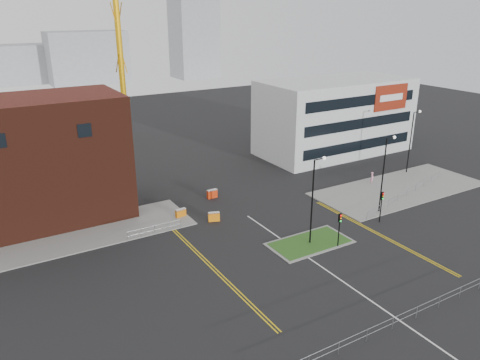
% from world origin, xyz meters
% --- Properties ---
extents(ground, '(200.00, 200.00, 0.00)m').
position_xyz_m(ground, '(0.00, 0.00, 0.00)').
color(ground, black).
rests_on(ground, ground).
extents(pavement_left, '(28.00, 8.00, 0.12)m').
position_xyz_m(pavement_left, '(-20.00, 22.00, 0.06)').
color(pavement_left, slate).
rests_on(pavement_left, ground).
extents(pavement_right, '(24.00, 10.00, 0.12)m').
position_xyz_m(pavement_right, '(22.00, 14.00, 0.06)').
color(pavement_right, slate).
rests_on(pavement_right, ground).
extents(island_kerb, '(8.60, 4.60, 0.08)m').
position_xyz_m(island_kerb, '(2.00, 8.00, 0.04)').
color(island_kerb, slate).
rests_on(island_kerb, ground).
extents(grass_island, '(8.00, 4.00, 0.12)m').
position_xyz_m(grass_island, '(2.00, 8.00, 0.06)').
color(grass_island, '#234918').
rests_on(grass_island, ground).
extents(brick_building, '(24.20, 10.07, 14.24)m').
position_xyz_m(brick_building, '(-22.97, 28.00, 6.85)').
color(brick_building, '#451C11').
rests_on(brick_building, ground).
extents(office_block, '(25.00, 12.20, 12.00)m').
position_xyz_m(office_block, '(26.01, 31.97, 6.00)').
color(office_block, silver).
rests_on(office_block, ground).
extents(streetlamp_island, '(1.46, 0.36, 9.18)m').
position_xyz_m(streetlamp_island, '(2.22, 8.00, 5.41)').
color(streetlamp_island, black).
rests_on(streetlamp_island, ground).
extents(streetlamp_right_near, '(1.46, 0.36, 9.18)m').
position_xyz_m(streetlamp_right_near, '(14.22, 10.00, 5.41)').
color(streetlamp_right_near, black).
rests_on(streetlamp_right_near, ground).
extents(streetlamp_right_far, '(1.46, 0.36, 9.18)m').
position_xyz_m(streetlamp_right_far, '(28.22, 18.00, 5.41)').
color(streetlamp_right_far, black).
rests_on(streetlamp_right_far, ground).
extents(traffic_light_island, '(0.28, 0.33, 3.65)m').
position_xyz_m(traffic_light_island, '(4.00, 5.98, 2.57)').
color(traffic_light_island, black).
rests_on(traffic_light_island, ground).
extents(traffic_light_right, '(0.28, 0.33, 3.65)m').
position_xyz_m(traffic_light_right, '(12.00, 7.98, 2.57)').
color(traffic_light_right, black).
rests_on(traffic_light_right, ground).
extents(railing_front, '(24.05, 0.05, 1.10)m').
position_xyz_m(railing_front, '(0.00, -6.00, 0.78)').
color(railing_front, gray).
rests_on(railing_front, ground).
extents(railing_left, '(6.05, 0.05, 1.10)m').
position_xyz_m(railing_left, '(-11.00, 18.00, 0.74)').
color(railing_left, gray).
rests_on(railing_left, ground).
extents(railing_right, '(19.05, 5.05, 1.10)m').
position_xyz_m(railing_right, '(20.50, 11.50, 0.78)').
color(railing_right, gray).
rests_on(railing_right, ground).
extents(centre_line, '(0.15, 30.00, 0.01)m').
position_xyz_m(centre_line, '(0.00, 2.00, 0.01)').
color(centre_line, silver).
rests_on(centre_line, ground).
extents(yellow_left_a, '(0.12, 24.00, 0.01)m').
position_xyz_m(yellow_left_a, '(-9.00, 10.00, 0.01)').
color(yellow_left_a, gold).
rests_on(yellow_left_a, ground).
extents(yellow_left_b, '(0.12, 24.00, 0.01)m').
position_xyz_m(yellow_left_b, '(-8.70, 10.00, 0.01)').
color(yellow_left_b, gold).
rests_on(yellow_left_b, ground).
extents(yellow_right_a, '(0.12, 20.00, 0.01)m').
position_xyz_m(yellow_right_a, '(9.50, 6.00, 0.01)').
color(yellow_right_a, gold).
rests_on(yellow_right_a, ground).
extents(yellow_right_b, '(0.12, 20.00, 0.01)m').
position_xyz_m(yellow_right_b, '(9.80, 6.00, 0.01)').
color(yellow_right_b, gold).
rests_on(yellow_right_b, ground).
extents(skyline_b, '(24.00, 12.00, 16.00)m').
position_xyz_m(skyline_b, '(10.00, 130.00, 8.00)').
color(skyline_b, gray).
rests_on(skyline_b, ground).
extents(skyline_c, '(14.00, 12.00, 28.00)m').
position_xyz_m(skyline_c, '(45.00, 125.00, 14.00)').
color(skyline_c, gray).
rests_on(skyline_c, ground).
extents(skyline_d, '(30.00, 12.00, 12.00)m').
position_xyz_m(skyline_d, '(-8.00, 140.00, 6.00)').
color(skyline_d, gray).
rests_on(skyline_d, ground).
extents(pedestrian, '(0.75, 0.69, 1.72)m').
position_xyz_m(pedestrian, '(20.25, 17.31, 0.86)').
color(pedestrian, pink).
rests_on(pedestrian, ground).
extents(barrier_left, '(1.30, 0.59, 1.05)m').
position_xyz_m(barrier_left, '(-6.85, 20.61, 0.57)').
color(barrier_left, orange).
rests_on(barrier_left, ground).
extents(barrier_mid, '(1.35, 0.85, 1.08)m').
position_xyz_m(barrier_mid, '(-4.00, 17.79, 0.58)').
color(barrier_mid, orange).
rests_on(barrier_mid, ground).
extents(barrier_right, '(1.35, 0.47, 1.13)m').
position_xyz_m(barrier_right, '(-1.00, 24.00, 0.61)').
color(barrier_right, red).
rests_on(barrier_right, ground).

